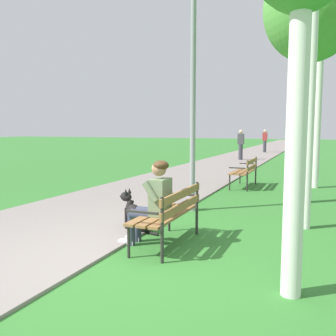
% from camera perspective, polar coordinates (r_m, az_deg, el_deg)
% --- Properties ---
extents(ground_plane, '(120.00, 120.00, 0.00)m').
position_cam_1_polar(ground_plane, '(4.85, -7.67, -14.30)').
color(ground_plane, '#33752D').
extents(paved_path, '(3.39, 60.00, 0.04)m').
position_cam_1_polar(paved_path, '(28.28, 14.18, 2.57)').
color(paved_path, gray).
rests_on(paved_path, ground).
extents(park_bench_near, '(0.55, 1.50, 0.85)m').
position_cam_1_polar(park_bench_near, '(5.28, 0.29, -6.73)').
color(park_bench_near, olive).
rests_on(park_bench_near, ground).
extents(park_bench_mid, '(0.55, 1.50, 0.85)m').
position_cam_1_polar(park_bench_mid, '(10.75, 12.05, -0.28)').
color(park_bench_mid, olive).
rests_on(park_bench_mid, ground).
extents(person_seated_on_near_bench, '(0.74, 0.49, 1.25)m').
position_cam_1_polar(person_seated_on_near_bench, '(5.23, -2.30, -4.99)').
color(person_seated_on_near_bench, '#33384C').
rests_on(person_seated_on_near_bench, ground).
extents(dog_black, '(0.82, 0.38, 0.71)m').
position_cam_1_polar(dog_black, '(6.06, -4.92, -7.53)').
color(dog_black, black).
rests_on(dog_black, ground).
extents(lamp_post_near, '(0.24, 0.24, 4.52)m').
position_cam_1_polar(lamp_post_near, '(7.49, 3.93, 11.09)').
color(lamp_post_near, gray).
rests_on(lamp_post_near, ground).
extents(birch_tree_third, '(2.08, 2.12, 5.51)m').
position_cam_1_polar(birch_tree_third, '(9.25, 21.61, 22.20)').
color(birch_tree_third, silver).
rests_on(birch_tree_third, ground).
extents(pedestrian_distant, '(0.32, 0.22, 1.65)m').
position_cam_1_polar(pedestrian_distant, '(19.96, 11.33, 3.58)').
color(pedestrian_distant, '#383842').
rests_on(pedestrian_distant, ground).
extents(pedestrian_further_distant, '(0.32, 0.22, 1.65)m').
position_cam_1_polar(pedestrian_further_distant, '(26.79, 14.93, 4.12)').
color(pedestrian_further_distant, '#383842').
rests_on(pedestrian_further_distant, ground).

